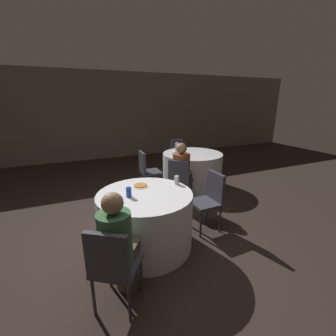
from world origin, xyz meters
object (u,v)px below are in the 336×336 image
at_px(table_near, 146,220).
at_px(chair_near_southwest, 112,263).
at_px(soda_can_silver, 177,180).
at_px(chair_far_southwest, 180,178).
at_px(soda_can_blue, 129,192).
at_px(table_far, 192,169).
at_px(chair_far_west, 147,168).
at_px(chair_near_east, 210,196).
at_px(pizza_plate_near, 140,186).
at_px(person_green_jacket, 119,247).
at_px(person_floral_shirt, 182,173).
at_px(chair_far_north, 177,153).
at_px(bottle_far, 177,147).

distance_m(table_near, chair_near_southwest, 1.04).
bearing_deg(table_near, soda_can_silver, 15.12).
distance_m(chair_far_southwest, soda_can_blue, 1.53).
relative_size(table_far, chair_far_southwest, 1.51).
bearing_deg(soda_can_silver, chair_far_west, 87.19).
relative_size(chair_near_east, pizza_plate_near, 3.62).
distance_m(person_green_jacket, person_floral_shirt, 2.35).
distance_m(chair_near_east, chair_far_north, 2.88).
bearing_deg(chair_far_southwest, chair_far_north, 107.22).
bearing_deg(bottle_far, soda_can_blue, -128.71).
relative_size(chair_far_north, chair_far_west, 1.00).
bearing_deg(bottle_far, pizza_plate_near, -128.74).
xyz_separation_m(table_far, person_green_jacket, (-2.16, -2.45, 0.20)).
height_order(chair_far_north, soda_can_blue, chair_far_north).
height_order(person_green_jacket, bottle_far, person_green_jacket).
bearing_deg(chair_near_east, person_green_jacket, 114.36).
xyz_separation_m(table_near, chair_near_east, (1.03, 0.04, 0.15)).
xyz_separation_m(person_green_jacket, pizza_plate_near, (0.50, 0.98, 0.19)).
relative_size(person_floral_shirt, soda_can_blue, 9.56).
distance_m(person_floral_shirt, soda_can_silver, 1.09).
bearing_deg(chair_near_east, chair_far_north, -17.80).
relative_size(chair_far_west, bottle_far, 4.19).
relative_size(table_far, person_floral_shirt, 1.15).
bearing_deg(chair_near_southwest, person_floral_shirt, 83.23).
relative_size(chair_near_southwest, chair_far_north, 1.00).
xyz_separation_m(table_near, person_floral_shirt, (1.07, 1.05, 0.21)).
bearing_deg(pizza_plate_near, bottle_far, 51.26).
bearing_deg(table_far, pizza_plate_near, -138.42).
relative_size(table_far, bottle_far, 6.33).
bearing_deg(chair_far_west, soda_can_blue, -22.24).
distance_m(pizza_plate_near, soda_can_silver, 0.51).
bearing_deg(table_near, table_far, 46.04).
relative_size(chair_far_north, soda_can_blue, 7.25).
distance_m(person_floral_shirt, soda_can_blue, 1.69).
bearing_deg(chair_far_west, chair_near_east, 15.87).
relative_size(chair_far_southwest, bottle_far, 4.19).
relative_size(table_near, chair_far_north, 1.39).
distance_m(table_near, table_far, 2.41).
height_order(chair_far_southwest, pizza_plate_near, chair_far_southwest).
height_order(chair_far_west, chair_far_southwest, same).
distance_m(chair_near_east, soda_can_blue, 1.27).
xyz_separation_m(chair_near_southwest, chair_far_north, (2.38, 3.66, 0.00)).
xyz_separation_m(table_far, chair_far_southwest, (-0.72, -0.81, 0.15)).
bearing_deg(person_green_jacket, soda_can_blue, 102.58).
bearing_deg(pizza_plate_near, soda_can_silver, -14.79).
bearing_deg(table_far, chair_far_southwest, -131.49).
bearing_deg(table_near, bottle_far, 54.81).
bearing_deg(chair_far_north, bottle_far, 70.90).
bearing_deg(bottle_far, soda_can_silver, -115.68).
relative_size(table_near, chair_near_east, 1.39).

